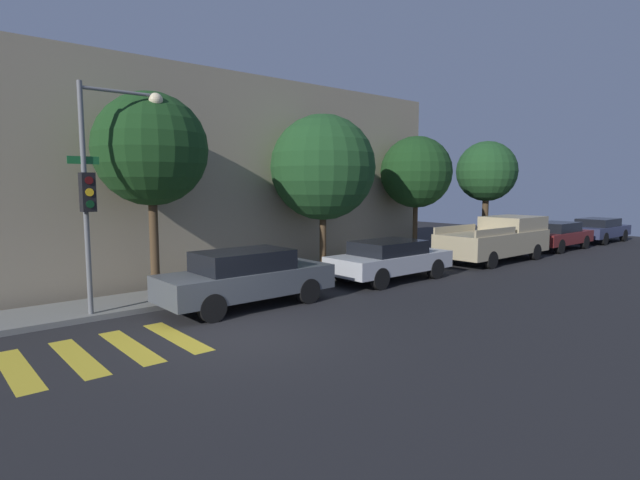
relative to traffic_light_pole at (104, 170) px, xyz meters
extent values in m
plane|color=black|center=(1.58, -3.37, -3.58)|extent=(60.00, 60.00, 0.00)
cube|color=slate|center=(1.58, 0.84, -3.51)|extent=(26.00, 2.03, 0.14)
cube|color=gray|center=(1.58, 5.26, -0.10)|extent=(26.00, 6.00, 6.95)
cube|color=gold|center=(-2.41, -2.57, -3.58)|extent=(0.45, 2.60, 0.00)
cube|color=gold|center=(-1.43, -2.57, -3.58)|extent=(0.45, 2.60, 0.00)
cube|color=gold|center=(-0.45, -2.57, -3.58)|extent=(0.45, 2.60, 0.00)
cube|color=gold|center=(0.53, -2.57, -3.58)|extent=(0.45, 2.60, 0.00)
cylinder|color=slate|center=(-0.42, 0.08, -0.78)|extent=(0.12, 0.12, 5.59)
cube|color=black|center=(-0.42, -0.13, -0.53)|extent=(0.30, 0.30, 0.90)
cylinder|color=#4C0C0C|center=(-0.42, -0.29, -0.26)|extent=(0.18, 0.02, 0.18)
cylinder|color=yellow|center=(-0.42, -0.29, -0.53)|extent=(0.18, 0.02, 0.18)
cylinder|color=#0C3819|center=(-0.42, -0.29, -0.80)|extent=(0.18, 0.02, 0.18)
cube|color=#19662D|center=(-0.42, 0.08, 0.21)|extent=(0.70, 0.02, 0.18)
cylinder|color=slate|center=(0.47, 0.08, 1.87)|extent=(1.79, 0.08, 0.08)
sphere|color=#F9E5B2|center=(1.37, 0.08, 1.77)|extent=(0.36, 0.36, 0.36)
cube|color=#4C5156|center=(3.13, -1.27, -2.91)|extent=(4.70, 1.71, 0.65)
cube|color=black|center=(3.01, -1.27, -2.32)|extent=(2.44, 1.50, 0.52)
cylinder|color=black|center=(4.59, -0.51, -3.23)|extent=(0.69, 0.22, 0.69)
cylinder|color=black|center=(4.59, -2.03, -3.23)|extent=(0.69, 0.22, 0.69)
cylinder|color=black|center=(1.67, -0.51, -3.23)|extent=(0.69, 0.22, 0.69)
cylinder|color=black|center=(1.67, -2.03, -3.23)|extent=(0.69, 0.22, 0.69)
cube|color=#B7BABF|center=(8.79, -1.27, -2.95)|extent=(4.53, 1.83, 0.57)
cube|color=black|center=(8.67, -1.27, -2.44)|extent=(2.35, 1.61, 0.44)
cylinder|color=black|center=(10.19, -0.45, -3.23)|extent=(0.69, 0.22, 0.69)
cylinder|color=black|center=(10.19, -2.09, -3.23)|extent=(0.69, 0.22, 0.69)
cylinder|color=black|center=(7.38, -0.45, -3.23)|extent=(0.69, 0.22, 0.69)
cylinder|color=black|center=(7.38, -2.09, -3.23)|extent=(0.69, 0.22, 0.69)
cube|color=tan|center=(15.29, -1.27, -2.78)|extent=(5.72, 2.10, 0.91)
cube|color=tan|center=(16.86, -1.27, -2.03)|extent=(2.58, 1.93, 0.59)
cube|color=tan|center=(13.86, -0.35, -2.18)|extent=(2.86, 0.08, 0.28)
cube|color=tan|center=(13.86, -2.19, -2.18)|extent=(2.86, 0.08, 0.28)
cylinder|color=black|center=(17.06, -0.31, -3.23)|extent=(0.69, 0.22, 0.69)
cylinder|color=black|center=(17.06, -2.23, -3.23)|extent=(0.69, 0.22, 0.69)
cylinder|color=black|center=(13.51, -0.31, -3.23)|extent=(0.69, 0.22, 0.69)
cylinder|color=black|center=(13.51, -2.23, -3.23)|extent=(0.69, 0.22, 0.69)
cube|color=maroon|center=(21.21, -1.27, -2.95)|extent=(4.51, 1.76, 0.56)
cube|color=black|center=(21.10, -1.27, -2.43)|extent=(2.34, 1.55, 0.47)
cylinder|color=black|center=(22.61, -0.48, -3.23)|extent=(0.69, 0.22, 0.69)
cylinder|color=black|center=(22.61, -2.06, -3.23)|extent=(0.69, 0.22, 0.69)
cylinder|color=black|center=(19.81, -0.48, -3.23)|extent=(0.69, 0.22, 0.69)
cylinder|color=black|center=(19.81, -2.06, -3.23)|extent=(0.69, 0.22, 0.69)
cube|color=#2D3351|center=(26.44, -1.27, -2.95)|extent=(4.60, 1.84, 0.56)
cube|color=black|center=(26.33, -1.27, -2.45)|extent=(2.39, 1.62, 0.44)
cylinder|color=black|center=(27.87, -0.44, -3.23)|extent=(0.69, 0.22, 0.69)
cylinder|color=black|center=(27.87, -2.10, -3.23)|extent=(0.69, 0.22, 0.69)
cylinder|color=black|center=(25.02, -0.44, -3.23)|extent=(0.69, 0.22, 0.69)
cylinder|color=black|center=(25.02, -2.10, -3.23)|extent=(0.69, 0.22, 0.69)
cylinder|color=#4C3823|center=(1.57, 1.01, -2.06)|extent=(0.24, 0.24, 3.03)
sphere|color=#193D19|center=(1.57, 1.01, 0.61)|extent=(3.07, 3.07, 3.07)
cylinder|color=#4C3823|center=(7.75, 1.01, -2.36)|extent=(0.24, 0.24, 2.44)
sphere|color=#1E4721|center=(7.75, 1.01, 0.25)|extent=(3.70, 3.70, 3.70)
cylinder|color=#4C3823|center=(12.92, 1.01, -2.26)|extent=(0.20, 0.20, 2.63)
sphere|color=#193D19|center=(12.92, 1.01, 0.18)|extent=(2.99, 2.99, 2.99)
cylinder|color=#4C3823|center=(18.35, 1.01, -2.18)|extent=(0.31, 0.31, 2.79)
sphere|color=#1E4721|center=(18.35, 1.01, 0.31)|extent=(2.92, 2.92, 2.92)
camera|label=1|loc=(-3.84, -12.39, -0.36)|focal=28.00mm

